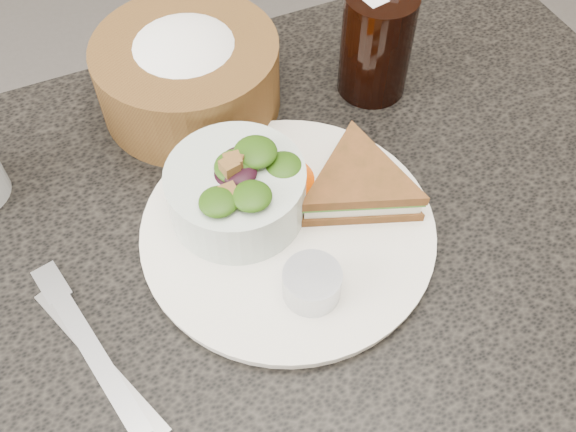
# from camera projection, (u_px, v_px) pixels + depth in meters

# --- Properties ---
(dining_table) EXTENTS (1.00, 0.70, 0.75)m
(dining_table) POSITION_uv_depth(u_px,v_px,m) (274.00, 404.00, 0.92)
(dining_table) COLOR black
(dining_table) RESTS_ON floor
(dinner_plate) EXTENTS (0.29, 0.29, 0.01)m
(dinner_plate) POSITION_uv_depth(u_px,v_px,m) (288.00, 230.00, 0.63)
(dinner_plate) COLOR white
(dinner_plate) RESTS_ON dining_table
(sandwich) EXTENTS (0.18, 0.18, 0.04)m
(sandwich) POSITION_uv_depth(u_px,v_px,m) (359.00, 185.00, 0.63)
(sandwich) COLOR brown
(sandwich) RESTS_ON dinner_plate
(salad_bowl) EXTENTS (0.16, 0.16, 0.08)m
(salad_bowl) POSITION_uv_depth(u_px,v_px,m) (236.00, 185.00, 0.61)
(salad_bowl) COLOR #B6C7BD
(salad_bowl) RESTS_ON dinner_plate
(dressing_ramekin) EXTENTS (0.06, 0.06, 0.03)m
(dressing_ramekin) POSITION_uv_depth(u_px,v_px,m) (312.00, 284.00, 0.57)
(dressing_ramekin) COLOR #AAAFB6
(dressing_ramekin) RESTS_ON dinner_plate
(orange_wedge) EXTENTS (0.08, 0.08, 0.03)m
(orange_wedge) POSITION_uv_depth(u_px,v_px,m) (285.00, 171.00, 0.65)
(orange_wedge) COLOR #FF4E00
(orange_wedge) RESTS_ON dinner_plate
(fork) EXTENTS (0.06, 0.18, 0.00)m
(fork) POSITION_uv_depth(u_px,v_px,m) (95.00, 355.00, 0.56)
(fork) COLOR #A5A8AD
(fork) RESTS_ON dining_table
(knife) EXTENTS (0.08, 0.18, 0.00)m
(knife) POSITION_uv_depth(u_px,v_px,m) (99.00, 360.00, 0.56)
(knife) COLOR #969798
(knife) RESTS_ON dining_table
(bread_basket) EXTENTS (0.21, 0.21, 0.12)m
(bread_basket) POSITION_uv_depth(u_px,v_px,m) (187.00, 64.00, 0.70)
(bread_basket) COLOR brown
(bread_basket) RESTS_ON dining_table
(cola_glass) EXTENTS (0.10, 0.10, 0.14)m
(cola_glass) POSITION_uv_depth(u_px,v_px,m) (377.00, 40.00, 0.71)
(cola_glass) COLOR black
(cola_glass) RESTS_ON dining_table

